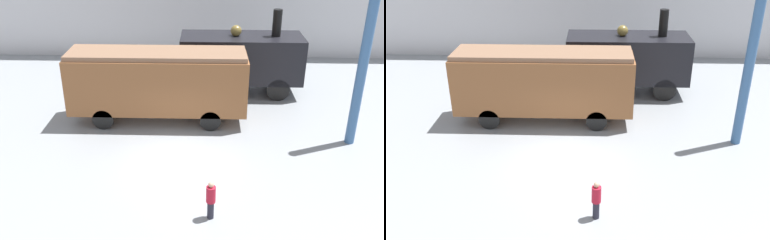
# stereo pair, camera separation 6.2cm
# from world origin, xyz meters

# --- Properties ---
(ground_plane) EXTENTS (80.00, 80.00, 0.00)m
(ground_plane) POSITION_xyz_m (0.00, 0.00, 0.00)
(ground_plane) COLOR gray
(steam_locomotive) EXTENTS (7.09, 2.79, 5.01)m
(steam_locomotive) POSITION_xyz_m (3.19, 8.36, 2.17)
(steam_locomotive) COLOR black
(steam_locomotive) RESTS_ON ground_plane
(passenger_coach_wooden) EXTENTS (8.98, 2.48, 3.75)m
(passenger_coach_wooden) POSITION_xyz_m (-1.34, 4.26, 2.20)
(passenger_coach_wooden) COLOR brown
(passenger_coach_wooden) RESTS_ON ground_plane
(visitor_person) EXTENTS (0.34, 0.34, 1.52)m
(visitor_person) POSITION_xyz_m (1.33, -3.73, 0.82)
(visitor_person) COLOR #262633
(visitor_person) RESTS_ON ground_plane
(support_pillar) EXTENTS (0.44, 0.44, 8.00)m
(support_pillar) POSITION_xyz_m (8.00, 2.11, 4.00)
(support_pillar) COLOR #386093
(support_pillar) RESTS_ON ground_plane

